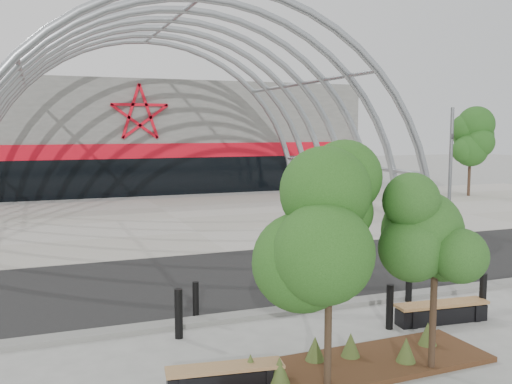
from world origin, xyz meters
name	(u,v)px	position (x,y,z in m)	size (l,w,h in m)	color
ground	(311,306)	(0.00, 0.00, 0.00)	(140.00, 140.00, 0.00)	gray
road	(262,274)	(0.00, 3.50, 0.01)	(140.00, 7.00, 0.02)	black
forecourt	(176,219)	(0.00, 15.50, 0.02)	(60.00, 17.00, 0.04)	#A8A396
kerb	(315,307)	(0.00, -0.25, 0.06)	(60.00, 0.50, 0.12)	slate
arena_building	(124,136)	(0.00, 33.45, 3.99)	(34.00, 15.24, 8.00)	#63635F
vault_canopy	(176,219)	(0.00, 15.50, 0.02)	(20.80, 15.80, 20.36)	#9AA0A4
planting_bed	(351,361)	(-1.01, -3.77, 0.14)	(5.62, 1.89, 0.59)	#3A2113
signal_pole	(450,166)	(11.02, 7.98, 2.92)	(0.17, 0.79, 5.58)	slate
street_tree_0	(330,225)	(-1.86, -4.40, 2.98)	(1.82, 1.82, 4.14)	#2E2317
street_tree_1	(436,231)	(0.35, -4.46, 2.75)	(1.62, 1.62, 3.82)	black
bench_0	(225,378)	(-3.57, -3.75, 0.21)	(2.15, 0.75, 0.44)	black
bench_1	(441,313)	(2.38, -2.23, 0.24)	(2.37, 0.71, 0.49)	black
bollard_0	(196,301)	(-3.07, 0.09, 0.47)	(0.15, 0.15, 0.94)	black
bollard_1	(179,314)	(-3.75, -0.99, 0.56)	(0.18, 0.18, 1.12)	black
bollard_2	(390,307)	(0.96, -2.17, 0.53)	(0.17, 0.17, 1.06)	black
bollard_3	(483,295)	(3.59, -2.26, 0.55)	(0.18, 0.18, 1.10)	black
bollard_4	(409,282)	(2.65, -0.56, 0.54)	(0.17, 0.17, 1.09)	black
bg_tree_1	(471,134)	(21.00, 18.00, 4.25)	(2.70, 2.70, 5.91)	#301E16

